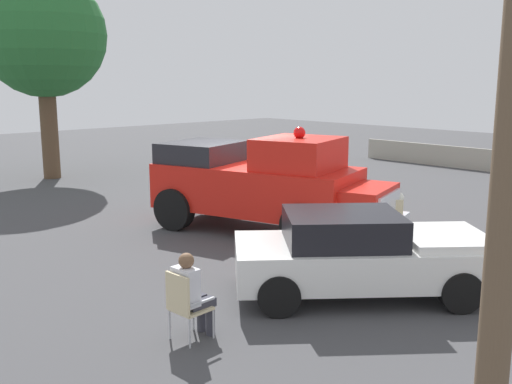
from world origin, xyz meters
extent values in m
plane|color=#424244|center=(0.00, 0.00, 0.00)|extent=(60.00, 60.00, 0.00)
cylinder|color=black|center=(2.07, 1.35, 0.52)|extent=(1.09, 0.62, 1.04)
cylinder|color=black|center=(2.67, -0.56, 0.52)|extent=(1.09, 0.62, 1.04)
cylinder|color=black|center=(-1.27, 0.30, 0.52)|extent=(1.09, 0.62, 1.04)
cylinder|color=black|center=(-0.66, -1.61, 0.52)|extent=(1.09, 0.62, 1.04)
cube|color=red|center=(0.70, -0.13, 1.05)|extent=(5.30, 3.47, 1.10)
cube|color=red|center=(3.42, 0.72, 0.92)|extent=(1.39, 1.95, 0.84)
cube|color=red|center=(1.80, 0.21, 1.95)|extent=(2.19, 2.32, 0.76)
cube|color=#232328|center=(-0.77, -0.60, 1.80)|extent=(2.21, 2.38, 0.60)
cube|color=silver|center=(3.85, 0.86, 0.92)|extent=(0.55, 1.41, 0.64)
cube|color=silver|center=(3.95, 0.89, 0.50)|extent=(0.86, 2.20, 0.24)
sphere|color=white|center=(3.62, 1.60, 1.00)|extent=(0.33, 0.33, 0.26)
sphere|color=white|center=(4.09, 0.11, 1.00)|extent=(0.33, 0.33, 0.26)
sphere|color=red|center=(1.80, 0.21, 2.45)|extent=(0.35, 0.35, 0.28)
cylinder|color=black|center=(5.47, -0.26, 0.34)|extent=(0.64, 0.69, 0.68)
cylinder|color=black|center=(6.72, -1.31, 0.34)|extent=(0.64, 0.69, 0.68)
cylinder|color=black|center=(3.61, -2.48, 0.34)|extent=(0.64, 0.69, 0.68)
cylinder|color=black|center=(4.87, -3.53, 0.34)|extent=(0.64, 0.69, 0.68)
cube|color=white|center=(5.17, -1.90, 0.62)|extent=(4.07, 4.38, 0.64)
cube|color=white|center=(6.10, -0.78, 0.98)|extent=(2.16, 2.13, 0.20)
cube|color=black|center=(4.97, -2.13, 1.18)|extent=(2.42, 2.46, 0.56)
cube|color=silver|center=(6.56, -0.22, 0.40)|extent=(1.56, 1.34, 0.20)
cylinder|color=#B7BABF|center=(4.35, -4.81, 0.22)|extent=(0.03, 0.03, 0.44)
cylinder|color=#B7BABF|center=(4.79, -4.78, 0.22)|extent=(0.03, 0.03, 0.44)
cylinder|color=#B7BABF|center=(4.38, -5.25, 0.22)|extent=(0.03, 0.03, 0.44)
cylinder|color=#B7BABF|center=(4.82, -5.22, 0.22)|extent=(0.03, 0.03, 0.44)
cube|color=beige|center=(4.59, -5.02, 0.46)|extent=(0.51, 0.51, 0.04)
cube|color=beige|center=(4.60, -5.26, 0.74)|extent=(0.48, 0.07, 0.56)
cube|color=#B7BABF|center=(4.35, -5.03, 0.62)|extent=(0.06, 0.44, 0.03)
cube|color=#B7BABF|center=(4.83, -5.00, 0.62)|extent=(0.06, 0.44, 0.03)
cylinder|color=#B7BABF|center=(4.22, 1.04, 0.22)|extent=(0.04, 0.04, 0.44)
cylinder|color=#B7BABF|center=(3.92, 0.72, 0.22)|extent=(0.04, 0.04, 0.44)
cylinder|color=#B7BABF|center=(3.90, 1.34, 0.22)|extent=(0.04, 0.04, 0.44)
cylinder|color=#B7BABF|center=(3.60, 1.02, 0.22)|extent=(0.04, 0.04, 0.44)
cube|color=beige|center=(3.91, 1.03, 0.46)|extent=(0.68, 0.68, 0.04)
cube|color=beige|center=(3.74, 1.20, 0.74)|extent=(0.36, 0.38, 0.56)
cube|color=#B7BABF|center=(4.07, 1.21, 0.62)|extent=(0.34, 0.33, 0.03)
cube|color=#B7BABF|center=(3.74, 0.86, 0.62)|extent=(0.34, 0.33, 0.03)
cylinder|color=#383842|center=(4.47, -4.75, 0.23)|extent=(0.14, 0.14, 0.45)
cylinder|color=#383842|center=(4.67, -4.74, 0.23)|extent=(0.14, 0.14, 0.45)
cube|color=#383842|center=(4.48, -4.91, 0.51)|extent=(0.18, 0.45, 0.13)
cube|color=#383842|center=(4.68, -4.90, 0.51)|extent=(0.18, 0.45, 0.13)
cube|color=silver|center=(4.59, -5.11, 0.81)|extent=(0.41, 0.24, 0.54)
sphere|color=brown|center=(4.59, -5.09, 1.18)|extent=(0.23, 0.23, 0.22)
cylinder|color=brown|center=(-10.21, -0.48, 1.84)|extent=(0.62, 0.62, 3.68)
sphere|color=#276830|center=(-10.21, -0.48, 5.26)|extent=(4.52, 4.52, 4.52)
cube|color=orange|center=(1.52, 2.71, 0.02)|extent=(0.40, 0.40, 0.04)
cone|color=orange|center=(1.52, 2.71, 0.33)|extent=(0.32, 0.32, 0.60)
cube|color=#A8A393|center=(-0.99, 13.07, 0.45)|extent=(9.10, 0.12, 0.90)
camera|label=1|loc=(10.90, -9.66, 3.65)|focal=40.80mm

